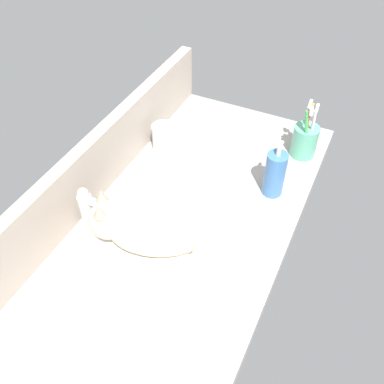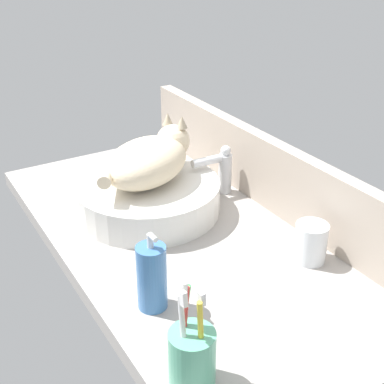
% 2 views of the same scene
% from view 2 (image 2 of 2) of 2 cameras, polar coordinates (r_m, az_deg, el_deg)
% --- Properties ---
extents(ground_plane, '(1.13, 0.56, 0.04)m').
position_cam_2_polar(ground_plane, '(1.29, -0.98, -5.21)').
color(ground_plane, '#9E9993').
extents(backsplash_panel, '(1.13, 0.04, 0.18)m').
position_cam_2_polar(backsplash_panel, '(1.37, 8.57, 1.82)').
color(backsplash_panel, '#AD9E8E').
rests_on(backsplash_panel, ground_plane).
extents(sink_basin, '(0.37, 0.37, 0.08)m').
position_cam_2_polar(sink_basin, '(1.36, -4.73, -0.50)').
color(sink_basin, silver).
rests_on(sink_basin, ground_plane).
extents(cat, '(0.27, 0.30, 0.14)m').
position_cam_2_polar(cat, '(1.33, -4.57, 3.49)').
color(cat, beige).
rests_on(cat, sink_basin).
extents(faucet, '(0.04, 0.12, 0.14)m').
position_cam_2_polar(faucet, '(1.43, 3.18, 2.55)').
color(faucet, silver).
rests_on(faucet, ground_plane).
extents(soap_dispenser, '(0.06, 0.06, 0.17)m').
position_cam_2_polar(soap_dispenser, '(1.02, -4.31, -9.01)').
color(soap_dispenser, '#3F72B2').
rests_on(soap_dispenser, ground_plane).
extents(toothbrush_cup, '(0.08, 0.08, 0.19)m').
position_cam_2_polar(toothbrush_cup, '(0.88, -0.04, -17.04)').
color(toothbrush_cup, '#5BB28E').
rests_on(toothbrush_cup, ground_plane).
extents(water_glass, '(0.07, 0.07, 0.09)m').
position_cam_2_polar(water_glass, '(1.19, 12.53, -5.47)').
color(water_glass, white).
rests_on(water_glass, ground_plane).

